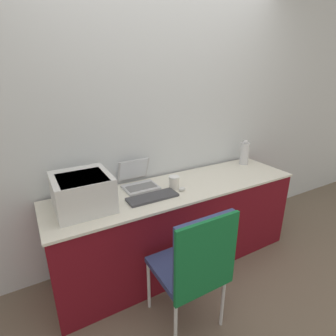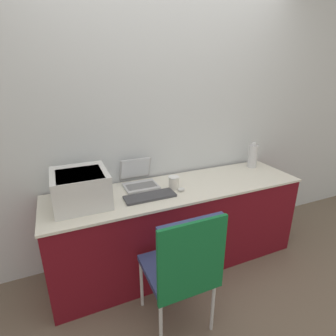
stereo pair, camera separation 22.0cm
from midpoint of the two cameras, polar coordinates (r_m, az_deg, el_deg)
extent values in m
plane|color=#6B5B4C|center=(2.50, 3.18, -22.92)|extent=(14.00, 14.00, 0.00)
cube|color=silver|center=(2.43, -4.58, 10.42)|extent=(8.00, 0.05, 2.60)
cube|color=maroon|center=(2.47, -0.39, -12.51)|extent=(2.22, 0.58, 0.75)
cube|color=silver|center=(2.28, -0.41, -4.36)|extent=(2.24, 0.60, 0.02)
cube|color=silver|center=(2.02, -21.15, -4.93)|extent=(0.40, 0.41, 0.26)
cube|color=#51565B|center=(1.94, -21.33, -2.59)|extent=(0.32, 0.31, 0.05)
cube|color=#B7B7BC|center=(2.27, -8.73, -4.25)|extent=(0.28, 0.22, 0.02)
cube|color=slate|center=(2.26, -8.64, -4.11)|extent=(0.25, 0.12, 0.00)
cube|color=#B7B7BC|center=(2.36, -10.24, -0.44)|extent=(0.28, 0.09, 0.21)
cube|color=silver|center=(2.35, -10.18, -0.43)|extent=(0.26, 0.08, 0.19)
cube|color=#3D3D42|center=(2.09, -6.42, -6.39)|extent=(0.41, 0.15, 0.02)
cylinder|color=white|center=(2.22, -1.52, -3.33)|extent=(0.09, 0.09, 0.10)
cylinder|color=white|center=(2.20, -1.53, -1.99)|extent=(0.09, 0.09, 0.01)
ellipsoid|color=silver|center=(2.19, 0.20, -4.66)|extent=(0.06, 0.04, 0.03)
cylinder|color=silver|center=(2.89, 14.24, 3.01)|extent=(0.09, 0.09, 0.23)
sphere|color=silver|center=(2.85, 14.46, 5.45)|extent=(0.05, 0.05, 0.05)
cube|color=navy|center=(1.93, 0.25, -20.92)|extent=(0.42, 0.42, 0.04)
cube|color=navy|center=(1.63, 3.88, -18.06)|extent=(0.42, 0.03, 0.47)
cylinder|color=silver|center=(2.16, -7.42, -24.09)|extent=(0.02, 0.02, 0.42)
cylinder|color=silver|center=(2.28, 2.09, -20.93)|extent=(0.02, 0.02, 0.42)
cylinder|color=silver|center=(1.92, -2.18, -31.36)|extent=(0.02, 0.02, 0.42)
cylinder|color=silver|center=(2.05, 8.47, -26.96)|extent=(0.02, 0.02, 0.42)
cube|color=#146633|center=(1.63, 4.41, -19.21)|extent=(0.44, 0.02, 0.52)
camera|label=1|loc=(0.11, -92.86, -1.06)|focal=28.00mm
camera|label=2|loc=(0.11, 87.14, 1.06)|focal=28.00mm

